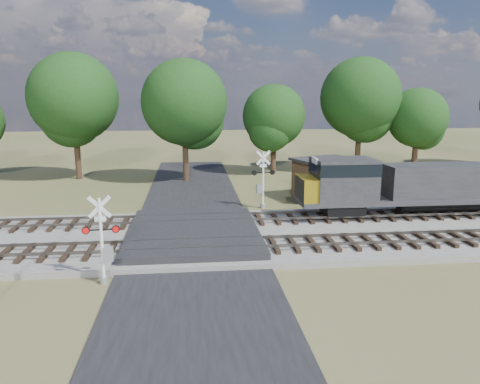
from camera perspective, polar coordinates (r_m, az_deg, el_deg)
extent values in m
plane|color=#464A27|center=(25.38, -5.64, -6.11)|extent=(160.00, 160.00, 0.00)
cube|color=gray|center=(27.71, 15.56, -4.63)|extent=(140.00, 10.00, 0.30)
cube|color=black|center=(25.37, -5.65, -6.03)|extent=(7.00, 60.00, 0.08)
cube|color=#262628|center=(25.77, -5.67, -5.11)|extent=(7.00, 9.00, 0.62)
cube|color=black|center=(23.45, -0.69, -6.58)|extent=(44.00, 2.60, 0.18)
cube|color=#57514A|center=(24.77, 18.33, -5.79)|extent=(140.00, 0.08, 0.15)
cube|color=#57514A|center=(26.02, 17.04, -4.86)|extent=(140.00, 0.08, 0.15)
cube|color=black|center=(28.22, -1.65, -3.38)|extent=(44.00, 2.60, 0.18)
cube|color=#57514A|center=(29.20, 14.33, -2.90)|extent=(140.00, 0.08, 0.15)
cube|color=#57514A|center=(30.51, 13.41, -2.22)|extent=(140.00, 0.08, 0.15)
cylinder|color=silver|center=(20.23, -16.51, -5.80)|extent=(0.13, 0.13, 3.68)
cylinder|color=gray|center=(20.80, -16.23, -10.27)|extent=(0.33, 0.33, 0.28)
cube|color=silver|center=(19.85, -16.76, -1.75)|extent=(0.96, 0.10, 0.96)
cube|color=silver|center=(19.85, -16.76, -1.75)|extent=(0.96, 0.10, 0.96)
cube|color=silver|center=(19.97, -16.67, -3.16)|extent=(0.46, 0.06, 0.20)
cube|color=black|center=(20.09, -16.59, -4.42)|extent=(1.47, 0.15, 0.06)
cylinder|color=red|center=(20.17, -18.28, -4.46)|extent=(0.34, 0.11, 0.33)
cylinder|color=red|center=(20.02, -14.89, -4.38)|extent=(0.34, 0.11, 0.33)
cube|color=gray|center=(20.37, -15.77, -7.26)|extent=(0.43, 0.30, 0.60)
cylinder|color=silver|center=(32.37, 2.84, 1.44)|extent=(0.14, 0.14, 3.92)
cylinder|color=gray|center=(32.74, 2.81, -1.69)|extent=(0.35, 0.35, 0.29)
cube|color=silver|center=(32.12, 2.87, 4.19)|extent=(1.03, 0.13, 1.03)
cube|color=silver|center=(32.12, 2.87, 4.19)|extent=(1.03, 0.13, 1.03)
cube|color=silver|center=(32.20, 2.86, 3.24)|extent=(0.49, 0.07, 0.22)
cube|color=black|center=(32.28, 2.85, 2.38)|extent=(1.57, 0.20, 0.06)
cylinder|color=red|center=(32.43, 3.94, 2.41)|extent=(0.36, 0.13, 0.35)
cylinder|color=red|center=(32.13, 1.75, 2.34)|extent=(0.36, 0.13, 0.35)
cube|color=gray|center=(32.42, 2.41, 0.40)|extent=(0.47, 0.33, 0.64)
cube|color=#402E1B|center=(35.86, 10.72, 1.38)|extent=(5.12, 5.12, 2.84)
cube|color=#2A2A2C|center=(35.62, 10.82, 3.78)|extent=(5.63, 5.63, 0.20)
cylinder|color=black|center=(46.14, -19.24, 5.08)|extent=(0.56, 0.56, 5.79)
sphere|color=black|center=(45.88, -19.64, 10.82)|extent=(8.10, 8.10, 8.10)
cylinder|color=black|center=(42.73, -6.67, 4.95)|extent=(0.56, 0.56, 5.46)
sphere|color=black|center=(42.43, -6.81, 10.81)|extent=(7.64, 7.64, 7.64)
cylinder|color=black|center=(46.98, 4.08, 4.97)|extent=(0.56, 0.56, 4.41)
sphere|color=black|center=(46.69, 4.14, 9.27)|extent=(6.17, 6.17, 6.17)
cylinder|color=black|center=(49.61, 14.21, 5.78)|extent=(0.56, 0.56, 5.74)
sphere|color=black|center=(49.37, 14.48, 11.08)|extent=(8.03, 8.03, 8.03)
cylinder|color=black|center=(50.80, 20.55, 4.66)|extent=(0.56, 0.56, 4.23)
sphere|color=black|center=(50.53, 20.83, 8.47)|extent=(5.92, 5.92, 5.92)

